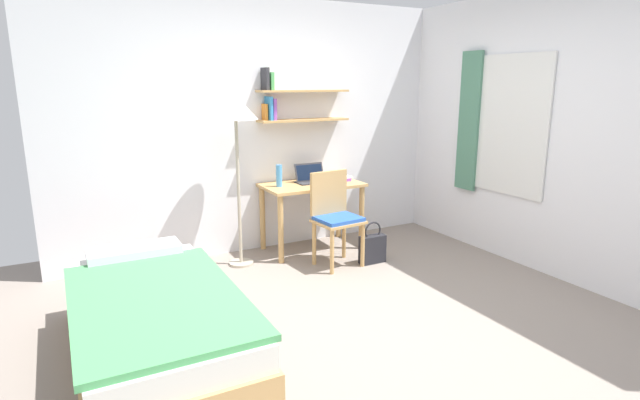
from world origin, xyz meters
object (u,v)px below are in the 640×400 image
at_px(water_bottle, 279,176).
at_px(laptop, 311,177).
at_px(desk_chair, 335,214).
at_px(book_stack, 341,178).
at_px(standing_lamp, 236,116).
at_px(handbag, 372,248).
at_px(bed, 155,324).
at_px(desk, 312,196).

bearing_deg(water_bottle, laptop, 8.14).
xyz_separation_m(desk_chair, book_stack, (0.38, 0.53, 0.23)).
relative_size(desk_chair, laptop, 2.72).
relative_size(standing_lamp, book_stack, 7.86).
height_order(laptop, handbag, laptop).
height_order(standing_lamp, laptop, standing_lamp).
height_order(desk_chair, water_bottle, water_bottle).
distance_m(laptop, handbag, 1.01).
height_order(bed, laptop, laptop).
height_order(water_bottle, handbag, water_bottle).
bearing_deg(bed, water_bottle, 44.51).
relative_size(bed, laptop, 5.75).
relative_size(bed, handbag, 4.57).
bearing_deg(book_stack, laptop, 171.02).
distance_m(standing_lamp, water_bottle, 0.79).
distance_m(desk, laptop, 0.20).
xyz_separation_m(desk, water_bottle, (-0.37, 0.02, 0.24)).
relative_size(standing_lamp, laptop, 4.87).
relative_size(book_stack, handbag, 0.49).
relative_size(laptop, handbag, 0.80).
bearing_deg(bed, standing_lamp, 52.78).
bearing_deg(desk, bed, -141.89).
xyz_separation_m(standing_lamp, laptop, (0.87, 0.17, -0.68)).
relative_size(desk, book_stack, 4.96).
bearing_deg(laptop, standing_lamp, -169.02).
distance_m(desk, standing_lamp, 1.21).
xyz_separation_m(laptop, handbag, (0.31, -0.74, -0.62)).
height_order(laptop, water_bottle, water_bottle).
distance_m(standing_lamp, laptop, 1.12).
bearing_deg(laptop, handbag, -67.58).
bearing_deg(bed, desk, 38.11).
bearing_deg(book_stack, standing_lamp, -174.63).
bearing_deg(standing_lamp, laptop, 10.98).
height_order(bed, desk_chair, desk_chair).
bearing_deg(desk_chair, laptop, 86.42).
bearing_deg(book_stack, desk, -177.06).
height_order(bed, standing_lamp, standing_lamp).
relative_size(laptop, book_stack, 1.61).
bearing_deg(bed, laptop, 39.06).
xyz_separation_m(standing_lamp, handbag, (1.17, -0.57, -1.30)).
bearing_deg(standing_lamp, handbag, -26.08).
distance_m(standing_lamp, book_stack, 1.41).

